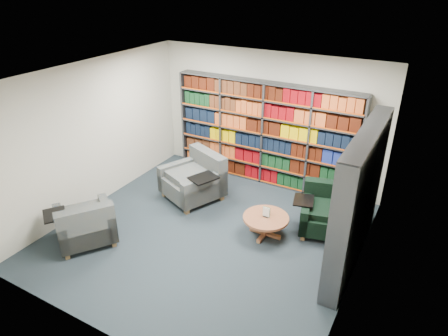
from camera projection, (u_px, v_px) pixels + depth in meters
The scene contains 7 objects.
room_shell at pixel (206, 163), 6.47m from camera, with size 5.02×5.02×2.82m.
bookshelf_back at pixel (264, 134), 8.44m from camera, with size 4.00×0.28×2.20m.
bookshelf_right at pixel (358, 199), 6.06m from camera, with size 0.28×2.50×2.20m.
chair_teal_left at pixel (196, 180), 8.11m from camera, with size 1.38×1.35×0.94m.
chair_green_right at pixel (327, 212), 7.12m from camera, with size 1.17×1.10×0.82m.
chair_teal_front at pixel (86, 226), 6.73m from camera, with size 1.28×1.28×0.83m.
coffee_table at pixel (266, 221), 6.94m from camera, with size 0.80×0.80×0.56m.
Camera 1 is at (3.10, -4.95, 4.22)m, focal length 32.00 mm.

